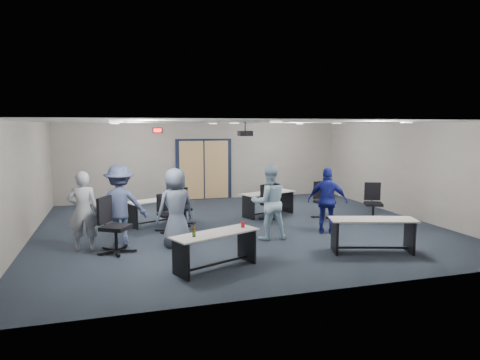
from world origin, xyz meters
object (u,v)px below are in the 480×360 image
object	(u,v)px
person_gray	(83,211)
person_navy	(328,201)
chair_loose_right	(373,202)
person_plaid	(176,208)
person_lightblue	(269,202)
chair_loose_left	(116,225)
chair_back_a	(167,213)
chair_back_d	(325,200)
table_front_right	(372,229)
table_back_right	(268,200)
person_back	(120,205)
table_back_left	(158,207)
chair_back_c	(271,203)
chair_back_b	(182,207)
table_front_left	(215,244)

from	to	relation	value
person_gray	person_navy	bearing A→B (deg)	-178.49
chair_loose_right	person_plaid	xyz separation A→B (m)	(-5.53, -0.94, 0.33)
chair_loose_right	person_lightblue	bearing A→B (deg)	-140.11
person_gray	person_lightblue	xyz separation A→B (m)	(4.03, -0.25, 0.02)
chair_loose_left	person_lightblue	bearing A→B (deg)	-57.07
chair_back_a	chair_loose_left	bearing A→B (deg)	-146.67
chair_back_d	chair_loose_left	world-z (taller)	chair_loose_left
table_front_right	chair_loose_right	bearing A→B (deg)	72.86
chair_back_a	person_lightblue	bearing A→B (deg)	-49.75
table_back_right	person_back	size ratio (longest dim) A/B	1.01
person_lightblue	person_navy	distance (m)	1.55
table_back_left	table_back_right	world-z (taller)	table_back_right
chair_back_d	person_back	bearing A→B (deg)	-177.51
chair_back_c	chair_loose_right	xyz separation A→B (m)	(2.65, -0.90, 0.03)
table_back_left	chair_back_a	bearing A→B (deg)	-104.32
chair_back_b	chair_loose_right	world-z (taller)	chair_loose_right
chair_back_c	person_gray	bearing A→B (deg)	179.11
chair_back_d	person_lightblue	distance (m)	2.80
table_back_left	chair_back_b	size ratio (longest dim) A/B	1.75
chair_loose_left	person_plaid	distance (m)	1.29
chair_back_c	table_back_right	bearing A→B (deg)	57.15
chair_loose_right	person_back	size ratio (longest dim) A/B	0.59
table_back_left	person_navy	bearing A→B (deg)	-53.34
table_back_right	person_back	world-z (taller)	person_back
person_lightblue	chair_back_a	bearing A→B (deg)	-28.78
chair_back_c	person_navy	size ratio (longest dim) A/B	0.62
table_front_left	table_front_right	world-z (taller)	table_front_left
person_back	chair_back_c	bearing A→B (deg)	-158.35
chair_back_b	chair_back_d	bearing A→B (deg)	-10.43
person_plaid	chair_loose_right	bearing A→B (deg)	172.82
person_lightblue	chair_back_c	bearing A→B (deg)	-108.33
chair_loose_right	person_plaid	bearing A→B (deg)	-146.21
table_back_right	chair_loose_right	distance (m)	2.93
chair_back_d	person_lightblue	xyz separation A→B (m)	(-2.26, -1.61, 0.34)
chair_loose_right	table_back_left	bearing A→B (deg)	-168.90
table_front_left	person_navy	bearing A→B (deg)	6.25
chair_back_d	person_plaid	distance (m)	4.69
chair_back_a	person_back	xyz separation A→B (m)	(-1.13, -0.80, 0.42)
table_back_left	chair_back_c	distance (m)	3.09
table_back_right	person_gray	xyz separation A→B (m)	(-4.93, -2.24, 0.37)
table_front_left	person_navy	size ratio (longest dim) A/B	1.09
chair_back_b	person_lightblue	bearing A→B (deg)	-54.57
table_back_right	chair_loose_left	xyz separation A→B (m)	(-4.29, -2.61, 0.11)
chair_loose_right	person_back	xyz separation A→B (m)	(-6.68, -0.38, 0.36)
person_plaid	person_navy	distance (m)	3.68
chair_back_d	person_plaid	world-z (taller)	person_plaid
person_navy	person_gray	bearing A→B (deg)	28.92
person_gray	person_plaid	size ratio (longest dim) A/B	0.99
chair_back_a	chair_loose_left	distance (m)	1.94
table_front_right	person_gray	distance (m)	6.00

